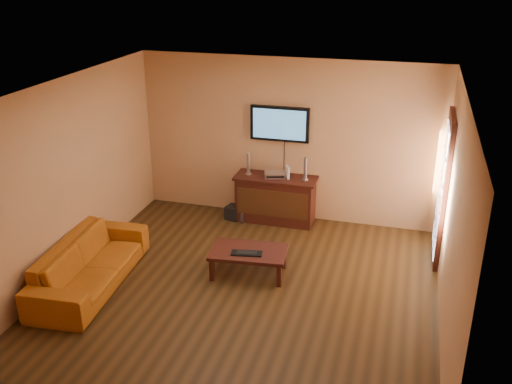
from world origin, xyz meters
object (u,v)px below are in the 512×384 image
at_px(coffee_table, 249,253).
at_px(game_console, 288,172).
at_px(sofa, 89,257).
at_px(bottle, 242,218).
at_px(media_console, 275,199).
at_px(speaker_right, 305,170).
at_px(speaker_left, 248,164).
at_px(av_receiver, 275,174).
at_px(television, 280,124).
at_px(subwoofer, 234,212).
at_px(keyboard, 247,253).

distance_m(coffee_table, game_console, 1.92).
relative_size(sofa, bottle, 11.71).
distance_m(media_console, speaker_right, 0.75).
bearing_deg(speaker_left, sofa, -118.59).
bearing_deg(media_console, bottle, -153.62).
bearing_deg(game_console, speaker_right, -28.51).
bearing_deg(speaker_right, sofa, -132.29).
bearing_deg(bottle, av_receiver, 29.02).
relative_size(television, coffee_table, 0.87).
height_order(television, speaker_left, television).
relative_size(speaker_left, bottle, 2.05).
distance_m(sofa, subwoofer, 2.82).
distance_m(television, coffee_table, 2.41).
bearing_deg(bottle, speaker_right, 14.35).
xyz_separation_m(speaker_left, game_console, (0.67, 0.01, -0.07)).
relative_size(speaker_right, subwoofer, 1.63).
xyz_separation_m(television, bottle, (-0.51, -0.47, -1.55)).
bearing_deg(game_console, television, 110.88).
bearing_deg(speaker_right, game_console, 175.81).
bearing_deg(television, game_console, -44.80).
xyz_separation_m(media_console, av_receiver, (-0.02, 0.02, 0.43)).
relative_size(media_console, keyboard, 3.05).
height_order(sofa, av_receiver, av_receiver).
distance_m(media_console, coffee_table, 1.81).
distance_m(coffee_table, speaker_right, 1.97).
xyz_separation_m(subwoofer, keyboard, (0.77, -1.79, 0.27)).
distance_m(media_console, av_receiver, 0.43).
relative_size(media_console, speaker_right, 3.56).
height_order(speaker_right, bottle, speaker_right).
bearing_deg(av_receiver, subwoofer, 175.31).
bearing_deg(media_console, speaker_left, 178.75).
distance_m(sofa, speaker_right, 3.62).
xyz_separation_m(sofa, game_console, (2.11, 2.67, 0.47)).
distance_m(television, keyboard, 2.47).
bearing_deg(coffee_table, media_console, 92.08).
height_order(speaker_left, game_console, speaker_left).
bearing_deg(speaker_right, subwoofer, -173.81).
bearing_deg(subwoofer, keyboard, -53.43).
xyz_separation_m(speaker_right, subwoofer, (-1.19, -0.13, -0.84)).
bearing_deg(coffee_table, television, 91.86).
bearing_deg(av_receiver, game_console, -15.48).
xyz_separation_m(av_receiver, keyboard, (0.09, -1.93, -0.44)).
xyz_separation_m(speaker_right, keyboard, (-0.42, -1.92, -0.58)).
xyz_separation_m(television, keyboard, (0.07, -2.13, -1.25)).
height_order(coffee_table, sofa, sofa).
distance_m(media_console, sofa, 3.27).
distance_m(coffee_table, sofa, 2.16).
height_order(sofa, speaker_left, speaker_left).
bearing_deg(speaker_left, keyboard, -74.32).
bearing_deg(bottle, keyboard, -70.80).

